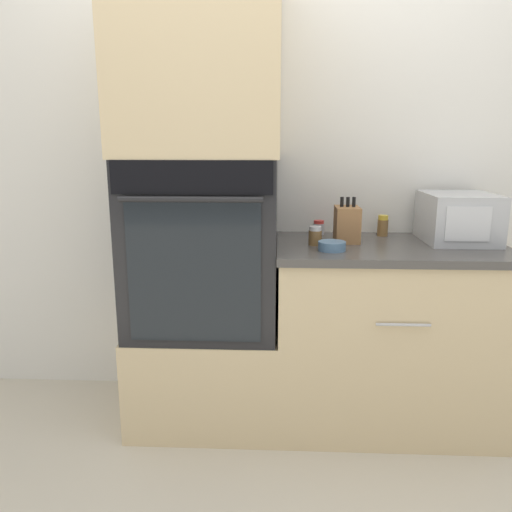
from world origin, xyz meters
TOP-DOWN VIEW (x-y plane):
  - ground_plane at (0.00, 0.00)m, footprint 12.00×12.00m
  - wall_back at (0.00, 0.63)m, footprint 8.00×0.05m
  - oven_cabinet_base at (-0.34, 0.30)m, footprint 0.69×0.60m
  - wall_oven at (-0.34, 0.30)m, footprint 0.67×0.64m
  - oven_cabinet_upper at (-0.34, 0.30)m, footprint 0.69×0.60m
  - counter_unit at (0.51, 0.30)m, footprint 1.03×0.63m
  - microwave at (0.83, 0.39)m, footprint 0.31×0.37m
  - knife_block at (0.31, 0.36)m, footprint 0.11×0.16m
  - bowl at (0.23, 0.16)m, footprint 0.12×0.12m
  - condiment_jar_near at (0.16, 0.27)m, footprint 0.06×0.06m
  - condiment_jar_mid at (0.20, 0.53)m, footprint 0.06×0.06m
  - condiment_jar_far at (0.51, 0.51)m, footprint 0.05×0.05m

SIDE VIEW (x-z plane):
  - ground_plane at x=0.00m, z-range 0.00..0.00m
  - oven_cabinet_base at x=-0.34m, z-range 0.00..0.47m
  - counter_unit at x=0.51m, z-range 0.00..0.87m
  - wall_oven at x=-0.34m, z-range 0.47..1.25m
  - bowl at x=0.23m, z-range 0.87..0.91m
  - condiment_jar_mid at x=0.20m, z-range 0.87..0.94m
  - condiment_jar_near at x=0.16m, z-range 0.87..0.95m
  - condiment_jar_far at x=0.51m, z-range 0.87..0.97m
  - knife_block at x=0.31m, z-range 0.85..1.05m
  - microwave at x=0.83m, z-range 0.87..1.09m
  - wall_back at x=0.00m, z-range 0.00..2.50m
  - oven_cabinet_upper at x=-0.34m, z-range 1.25..2.07m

